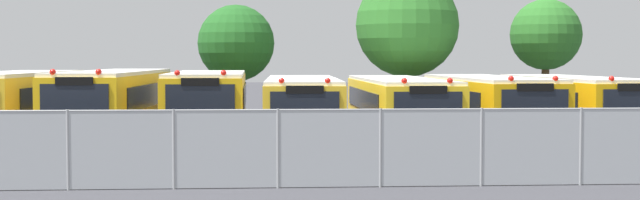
{
  "coord_description": "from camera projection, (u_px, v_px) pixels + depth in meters",
  "views": [
    {
      "loc": [
        -1.4,
        -30.35,
        3.09
      ],
      "look_at": [
        0.61,
        0.0,
        1.6
      ],
      "focal_mm": 47.86,
      "sensor_mm": 36.0,
      "label": 1
    }
  ],
  "objects": [
    {
      "name": "ground_plane",
      "position": [
        303.0,
        145.0,
        30.49
      ],
      "size": [
        160.0,
        160.0,
        0.0
      ],
      "primitive_type": "plane",
      "color": "#38383D"
    },
    {
      "name": "school_bus_2",
      "position": [
        209.0,
        105.0,
        30.04
      ],
      "size": [
        2.68,
        9.52,
        2.74
      ],
      "rotation": [
        0.0,
        0.0,
        3.15
      ],
      "color": "yellow",
      "rests_on": "ground_plane"
    },
    {
      "name": "school_bus_6",
      "position": [
        572.0,
        106.0,
        30.95
      ],
      "size": [
        2.72,
        10.13,
        2.55
      ],
      "rotation": [
        0.0,
        0.0,
        3.17
      ],
      "color": "#EAA80C",
      "rests_on": "ground_plane"
    },
    {
      "name": "tree_1",
      "position": [
        234.0,
        44.0,
        38.83
      ],
      "size": [
        3.5,
        3.5,
        5.54
      ],
      "color": "#4C3823",
      "rests_on": "ground_plane"
    },
    {
      "name": "school_bus_1",
      "position": [
        115.0,
        105.0,
        29.86
      ],
      "size": [
        2.73,
        11.59,
        2.79
      ],
      "rotation": [
        0.0,
        0.0,
        3.11
      ],
      "color": "yellow",
      "rests_on": "ground_plane"
    },
    {
      "name": "school_bus_0",
      "position": [
        15.0,
        106.0,
        29.49
      ],
      "size": [
        2.8,
        9.93,
        2.75
      ],
      "rotation": [
        0.0,
        0.0,
        3.11
      ],
      "color": "yellow",
      "rests_on": "ground_plane"
    },
    {
      "name": "school_bus_3",
      "position": [
        302.0,
        108.0,
        30.49
      ],
      "size": [
        2.84,
        10.94,
        2.52
      ],
      "rotation": [
        0.0,
        0.0,
        3.11
      ],
      "color": "yellow",
      "rests_on": "ground_plane"
    },
    {
      "name": "school_bus_5",
      "position": [
        487.0,
        107.0,
        30.64
      ],
      "size": [
        2.85,
        10.2,
        2.56
      ],
      "rotation": [
        0.0,
        0.0,
        3.17
      ],
      "color": "#EAA80C",
      "rests_on": "ground_plane"
    },
    {
      "name": "school_bus_4",
      "position": [
        398.0,
        108.0,
        30.42
      ],
      "size": [
        2.6,
        11.03,
        2.51
      ],
      "rotation": [
        0.0,
        0.0,
        3.15
      ],
      "color": "yellow",
      "rests_on": "ground_plane"
    },
    {
      "name": "chainlink_fence",
      "position": [
        329.0,
        147.0,
        20.3
      ],
      "size": [
        27.05,
        0.07,
        1.89
      ],
      "color": "#9EA0A3",
      "rests_on": "ground_plane"
    },
    {
      "name": "tree_2",
      "position": [
        405.0,
        25.0,
        38.28
      ],
      "size": [
        4.64,
        4.64,
        6.89
      ],
      "color": "#4C3823",
      "rests_on": "ground_plane"
    },
    {
      "name": "tree_3",
      "position": [
        548.0,
        35.0,
        39.44
      ],
      "size": [
        3.32,
        3.29,
        5.84
      ],
      "color": "#4C3823",
      "rests_on": "ground_plane"
    }
  ]
}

